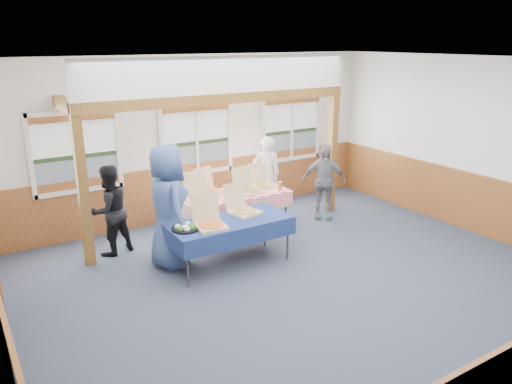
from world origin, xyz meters
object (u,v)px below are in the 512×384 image
(table_right, at_px, (234,196))
(woman_black, at_px, (109,210))
(woman_white, at_px, (266,176))
(person_grey, at_px, (324,182))
(table_left, at_px, (230,223))
(man_blue, at_px, (168,207))

(table_right, height_order, woman_black, woman_black)
(woman_black, bearing_deg, woman_white, 168.17)
(woman_white, distance_m, person_grey, 1.17)
(table_right, bearing_deg, woman_white, 13.76)
(woman_black, xyz_separation_m, person_grey, (4.12, -0.54, -0.01))
(table_left, distance_m, woman_black, 2.06)
(person_grey, bearing_deg, table_left, -124.46)
(man_blue, bearing_deg, person_grey, -81.98)
(woman_white, relative_size, man_blue, 0.82)
(table_left, xyz_separation_m, table_right, (0.76, 1.19, 0.00))
(table_left, distance_m, table_right, 1.41)
(woman_white, relative_size, woman_black, 1.06)
(woman_white, bearing_deg, man_blue, 44.40)
(table_right, relative_size, person_grey, 1.43)
(man_blue, distance_m, person_grey, 3.50)
(table_right, height_order, woman_white, woman_white)
(person_grey, bearing_deg, table_right, -151.67)
(table_right, bearing_deg, woman_black, 159.65)
(woman_black, distance_m, man_blue, 1.17)
(woman_white, height_order, person_grey, woman_white)
(table_left, xyz_separation_m, woman_white, (1.83, 1.74, 0.11))
(person_grey, bearing_deg, man_blue, -136.67)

